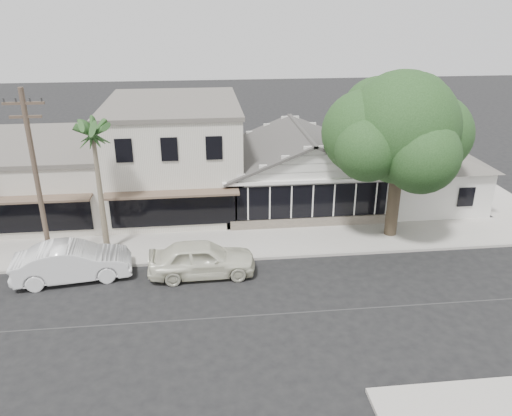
{
  "coord_description": "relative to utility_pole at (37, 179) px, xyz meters",
  "views": [
    {
      "loc": [
        -1.24,
        -17.85,
        12.44
      ],
      "look_at": [
        1.42,
        6.0,
        2.49
      ],
      "focal_mm": 35.0,
      "sensor_mm": 36.0,
      "label": 1
    }
  ],
  "objects": [
    {
      "name": "corner_shop",
      "position": [
        14.0,
        7.27,
        -2.17
      ],
      "size": [
        10.4,
        8.6,
        5.1
      ],
      "color": "silver",
      "rests_on": "ground"
    },
    {
      "name": "row_building_midnear",
      "position": [
        -3.0,
        8.3,
        -2.69
      ],
      "size": [
        10.0,
        10.0,
        4.2
      ],
      "primitive_type": "cube",
      "color": "beige",
      "rests_on": "ground"
    },
    {
      "name": "side_cottage",
      "position": [
        22.2,
        6.3,
        -3.29
      ],
      "size": [
        6.0,
        6.0,
        3.0
      ],
      "primitive_type": "cube",
      "color": "silver",
      "rests_on": "ground"
    },
    {
      "name": "sidewalk_north",
      "position": [
        1.0,
        1.55,
        -4.71
      ],
      "size": [
        90.0,
        3.5,
        0.15
      ],
      "primitive_type": "cube",
      "color": "#9E9991",
      "rests_on": "ground"
    },
    {
      "name": "utility_pole",
      "position": [
        0.0,
        0.0,
        0.0
      ],
      "size": [
        1.8,
        0.24,
        9.0
      ],
      "color": "brown",
      "rests_on": "ground"
    },
    {
      "name": "row_building_near",
      "position": [
        6.0,
        8.3,
        -1.54
      ],
      "size": [
        8.0,
        10.0,
        6.5
      ],
      "primitive_type": "cube",
      "color": "beige",
      "rests_on": "ground"
    },
    {
      "name": "car_0",
      "position": [
        7.52,
        -1.45,
        -3.9
      ],
      "size": [
        5.22,
        2.17,
        1.77
      ],
      "primitive_type": "imported",
      "rotation": [
        0.0,
        0.0,
        1.59
      ],
      "color": "beige",
      "rests_on": "ground"
    },
    {
      "name": "palm_east",
      "position": [
        2.51,
        1.38,
        1.75
      ],
      "size": [
        2.94,
        2.94,
        7.62
      ],
      "color": "#726651",
      "rests_on": "ground"
    },
    {
      "name": "shade_tree",
      "position": [
        18.18,
        2.02,
        1.34
      ],
      "size": [
        8.39,
        7.58,
        9.31
      ],
      "rotation": [
        0.0,
        0.0,
        -0.43
      ],
      "color": "#4A3D2C",
      "rests_on": "ground"
    },
    {
      "name": "ground",
      "position": [
        9.0,
        -5.2,
        -4.79
      ],
      "size": [
        140.0,
        140.0,
        0.0
      ],
      "primitive_type": "plane",
      "color": "black",
      "rests_on": "ground"
    },
    {
      "name": "car_1",
      "position": [
        1.34,
        -1.13,
        -3.89
      ],
      "size": [
        5.67,
        2.62,
        1.8
      ],
      "primitive_type": "imported",
      "rotation": [
        0.0,
        0.0,
        1.7
      ],
      "color": "white",
      "rests_on": "ground"
    }
  ]
}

